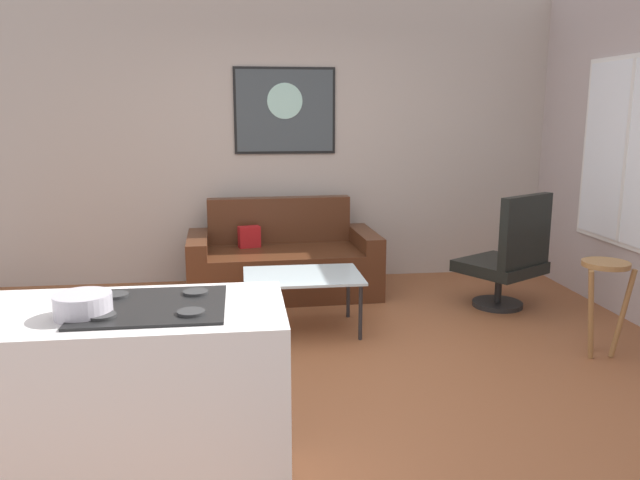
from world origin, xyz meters
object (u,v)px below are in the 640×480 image
couch (283,263)px  bar_stool (604,284)px  armchair (509,257)px  mixing_bowl (83,306)px  wall_painting (285,111)px  coffee_table (303,279)px

couch → bar_stool: bearing=-41.3°
armchair → bar_stool: bearing=-80.0°
bar_stool → couch: bearing=138.7°
mixing_bowl → wall_painting: bearing=73.9°
coffee_table → armchair: size_ratio=0.90×
mixing_bowl → armchair: bearing=40.6°
couch → coffee_table: bearing=-85.5°
coffee_table → wall_painting: 2.03m
armchair → wall_painting: wall_painting is taller
coffee_table → wall_painting: bearing=90.2°
couch → wall_painting: 1.51m
coffee_table → wall_painting: size_ratio=0.91×
armchair → mixing_bowl: bearing=-139.4°
couch → coffee_table: size_ratio=1.95×
mixing_bowl → wall_painting: size_ratio=0.23×
mixing_bowl → bar_stool: bearing=24.3°
couch → armchair: (1.90, -0.74, 0.18)m
bar_stool → wall_painting: bearing=130.5°
couch → mixing_bowl: 3.45m
bar_stool → wall_painting: 3.32m
bar_stool → wall_painting: wall_painting is taller
couch → wall_painting: bearing=81.9°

